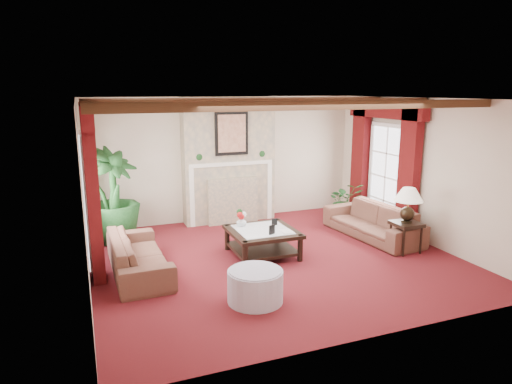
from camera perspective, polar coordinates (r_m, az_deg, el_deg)
name	(u,v)px	position (r m, az deg, el deg)	size (l,w,h in m)	color
floor	(275,259)	(7.93, 2.41, -8.34)	(6.00, 6.00, 0.00)	#490D16
ceiling	(277,99)	(7.41, 2.60, 11.56)	(6.00, 6.00, 0.00)	white
back_wall	(226,159)	(10.10, -3.78, 4.15)	(6.00, 0.02, 2.70)	beige
left_wall	(83,197)	(6.94, -20.83, -0.58)	(0.02, 5.50, 2.70)	beige
right_wall	(421,171)	(9.16, 19.98, 2.53)	(0.02, 5.50, 2.70)	beige
ceiling_beams	(277,103)	(7.41, 2.60, 11.10)	(6.00, 3.00, 0.12)	#321E10
fireplace	(228,97)	(9.79, -3.53, 11.82)	(2.00, 0.52, 2.70)	tan
french_door_left	(80,136)	(7.81, -21.16, 6.60)	(0.10, 1.10, 2.16)	white
french_door_right	(390,125)	(9.82, 16.36, 8.01)	(0.10, 1.10, 2.16)	white
curtains_left	(85,109)	(7.79, -20.59, 9.73)	(0.20, 2.40, 2.55)	#430A09
curtains_right	(386,104)	(9.73, 15.99, 10.47)	(0.20, 2.40, 2.55)	#430A09
sofa_left	(138,249)	(7.46, -14.54, -6.86)	(0.64, 2.05, 0.80)	#370F1C
sofa_right	(373,216)	(9.23, 14.37, -2.94)	(0.83, 2.20, 0.84)	#370F1C
potted_palm	(114,216)	(9.09, -17.38, -2.83)	(1.94, 2.02, 1.01)	black
small_plant	(345,205)	(10.39, 11.09, -1.56)	(0.93, 0.99, 0.66)	black
coffee_table	(262,242)	(8.02, 0.81, -6.33)	(1.13, 1.13, 0.46)	black
side_table	(405,237)	(8.60, 18.18, -5.37)	(0.47, 0.47, 0.55)	black
ottoman	(255,286)	(6.35, -0.09, -11.70)	(0.76, 0.76, 0.45)	#AAA5BB
table_lamp	(408,205)	(8.44, 18.46, -1.51)	(0.51, 0.51, 0.64)	black
flower_vase	(241,222)	(8.13, -1.84, -3.72)	(0.18, 0.19, 0.18)	silver
book	(282,225)	(7.77, 3.21, -4.18)	(0.19, 0.02, 0.26)	black
photo_frame_a	(272,230)	(7.67, 2.00, -4.75)	(0.13, 0.02, 0.17)	black
photo_frame_b	(274,222)	(8.18, 2.33, -3.78)	(0.10, 0.02, 0.13)	black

